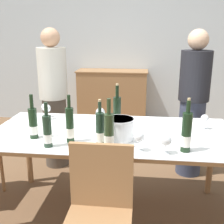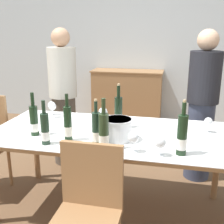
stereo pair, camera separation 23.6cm
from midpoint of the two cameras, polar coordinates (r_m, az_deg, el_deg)
The scene contains 21 objects.
ground_plane at distance 2.78m, azimuth -2.57°, elevation -19.15°, with size 12.00×12.00×0.00m, color brown.
back_wall at distance 4.93m, azimuth 2.22°, elevation 13.85°, with size 8.00×0.10×2.80m.
sideboard_cabinet at distance 4.80m, azimuth -1.33°, elevation 2.73°, with size 1.18×0.46×0.97m.
dining_table at distance 2.44m, azimuth -2.78°, elevation -5.55°, with size 2.09×0.98×0.77m.
ice_bucket at distance 2.23m, azimuth -1.46°, elevation -3.40°, with size 0.23×0.23×0.17m.
wine_bottle_0 at distance 2.37m, azimuth -18.50°, elevation -2.28°, with size 0.07×0.07×0.36m.
wine_bottle_1 at distance 2.48m, azimuth -1.69°, elevation -0.23°, with size 0.07×0.07×0.40m.
wine_bottle_2 at distance 2.11m, azimuth -5.66°, elevation -3.73°, with size 0.07×0.07×0.36m.
wine_bottle_3 at distance 2.16m, azimuth -16.06°, elevation -3.90°, with size 0.07×0.07×0.35m.
wine_bottle_4 at distance 2.03m, azimuth -3.97°, elevation -4.23°, with size 0.07×0.07×0.38m.
wine_bottle_5 at distance 2.21m, azimuth -11.60°, elevation -2.82°, with size 0.06×0.06×0.38m.
wine_bottle_6 at distance 2.04m, azimuth 11.71°, elevation -4.28°, with size 0.07×0.07×0.40m.
wine_glass_0 at distance 2.82m, azimuth -15.44°, elevation 0.60°, with size 0.07×0.07×0.15m.
wine_glass_1 at distance 1.99m, azimuth 7.58°, elevation -5.87°, with size 0.08×0.08×0.14m.
wine_glass_2 at distance 2.61m, azimuth -4.97°, elevation -0.18°, with size 0.08×0.08×0.15m.
wine_glass_3 at distance 2.91m, azimuth -15.69°, elevation 0.88°, with size 0.08×0.08×0.14m.
wine_glass_4 at distance 2.55m, azimuth 15.84°, elevation -1.43°, with size 0.07×0.07×0.13m.
wine_glass_5 at distance 2.01m, azimuth 2.14°, elevation -5.22°, with size 0.08×0.08×0.15m.
chair_near_front at distance 1.90m, azimuth -6.45°, elevation -18.66°, with size 0.42×0.42×0.92m.
person_host at distance 3.39m, azimuth -13.68°, elevation 2.41°, with size 0.33×0.33×1.64m.
person_guest_left at distance 3.18m, azimuth 14.09°, elevation 1.33°, with size 0.33×0.33×1.63m.
Camera 1 is at (0.26, -2.25, 1.61)m, focal length 45.00 mm.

